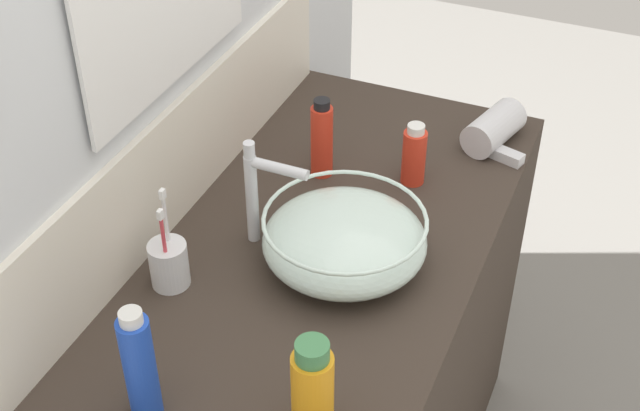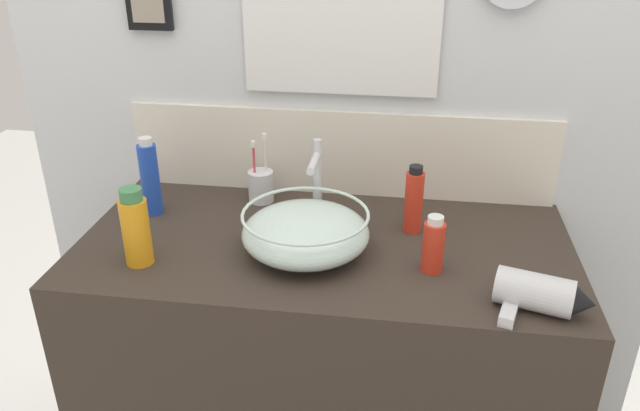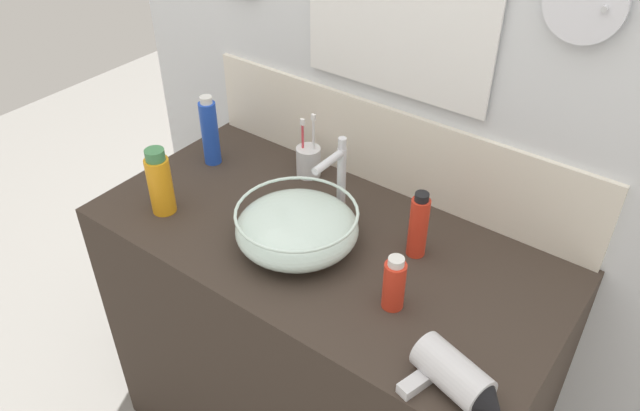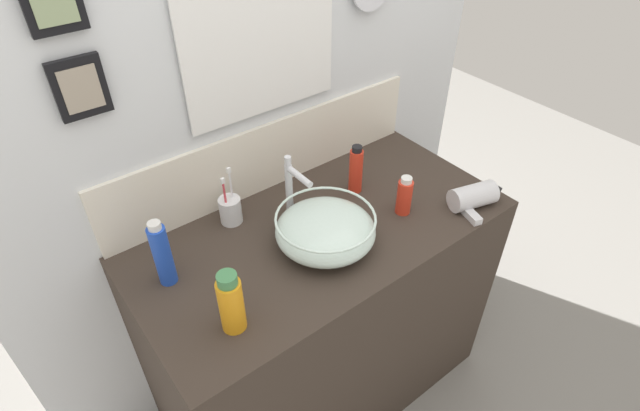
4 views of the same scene
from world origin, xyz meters
The scene contains 10 objects.
vanity_counter centered at (0.00, 0.00, 0.44)m, with size 1.22×0.60×0.89m, color #382D26.
back_panel centered at (0.00, 0.33, 1.18)m, with size 1.86×0.10×2.37m.
glass_bowl_sink centered at (-0.04, -0.06, 0.95)m, with size 0.30×0.30×0.11m.
faucet centered at (-0.04, 0.11, 1.02)m, with size 0.02×0.13×0.22m.
hair_drier centered at (0.48, -0.22, 0.93)m, with size 0.21×0.14×0.08m.
toothbrush_cup centered at (-0.21, 0.21, 0.93)m, with size 0.07×0.07×0.20m.
spray_bottle centered at (0.26, -0.09, 0.95)m, with size 0.05×0.05×0.14m.
lotion_bottle centered at (-0.48, 0.09, 0.99)m, with size 0.05×0.05×0.22m.
soap_dispenser centered at (-0.41, -0.16, 0.98)m, with size 0.06×0.06×0.19m.
shampoo_bottle centered at (0.21, 0.09, 0.97)m, with size 0.05×0.05×0.18m.
Camera 1 is at (-1.20, -0.51, 1.99)m, focal length 50.00 mm.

